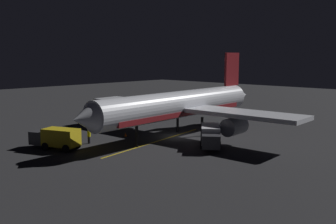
{
  "coord_description": "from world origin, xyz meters",
  "views": [
    {
      "loc": [
        -33.0,
        37.21,
        10.46
      ],
      "look_at": [
        0.0,
        2.0,
        3.5
      ],
      "focal_mm": 41.18,
      "sensor_mm": 36.0,
      "label": 1
    }
  ],
  "objects_px": {
    "traffic_cone_near_left": "(126,135)",
    "traffic_cone_near_right": "(71,138)",
    "catering_truck": "(211,136)",
    "ground_crew_worker": "(89,136)",
    "airliner": "(181,106)",
    "baggage_truck": "(57,138)"
  },
  "relations": [
    {
      "from": "traffic_cone_near_left",
      "to": "traffic_cone_near_right",
      "type": "xyz_separation_m",
      "value": [
        3.26,
        6.21,
        0.0
      ]
    },
    {
      "from": "catering_truck",
      "to": "ground_crew_worker",
      "type": "relative_size",
      "value": 3.52
    },
    {
      "from": "airliner",
      "to": "baggage_truck",
      "type": "distance_m",
      "value": 16.41
    },
    {
      "from": "airliner",
      "to": "ground_crew_worker",
      "type": "height_order",
      "value": "airliner"
    },
    {
      "from": "catering_truck",
      "to": "traffic_cone_near_right",
      "type": "xyz_separation_m",
      "value": [
        15.01,
        9.11,
        -1.01
      ]
    },
    {
      "from": "airliner",
      "to": "catering_truck",
      "type": "xyz_separation_m",
      "value": [
        -6.64,
        2.41,
        -2.81
      ]
    },
    {
      "from": "airliner",
      "to": "ground_crew_worker",
      "type": "xyz_separation_m",
      "value": [
        5.24,
        11.0,
        -3.19
      ]
    },
    {
      "from": "ground_crew_worker",
      "to": "traffic_cone_near_right",
      "type": "relative_size",
      "value": 3.16
    },
    {
      "from": "airliner",
      "to": "baggage_truck",
      "type": "height_order",
      "value": "airliner"
    },
    {
      "from": "catering_truck",
      "to": "traffic_cone_near_right",
      "type": "distance_m",
      "value": 17.59
    },
    {
      "from": "airliner",
      "to": "baggage_truck",
      "type": "bearing_deg",
      "value": 69.94
    },
    {
      "from": "baggage_truck",
      "to": "traffic_cone_near_left",
      "type": "height_order",
      "value": "baggage_truck"
    },
    {
      "from": "traffic_cone_near_left",
      "to": "airliner",
      "type": "bearing_deg",
      "value": -133.91
    },
    {
      "from": "airliner",
      "to": "traffic_cone_near_left",
      "type": "xyz_separation_m",
      "value": [
        5.11,
        5.3,
        -3.82
      ]
    },
    {
      "from": "ground_crew_worker",
      "to": "traffic_cone_near_left",
      "type": "xyz_separation_m",
      "value": [
        -0.13,
        -5.69,
        -0.64
      ]
    },
    {
      "from": "baggage_truck",
      "to": "ground_crew_worker",
      "type": "xyz_separation_m",
      "value": [
        -0.3,
        -4.19,
        -0.34
      ]
    },
    {
      "from": "airliner",
      "to": "baggage_truck",
      "type": "xyz_separation_m",
      "value": [
        5.54,
        15.18,
        -2.84
      ]
    },
    {
      "from": "airliner",
      "to": "catering_truck",
      "type": "distance_m",
      "value": 7.6
    },
    {
      "from": "traffic_cone_near_left",
      "to": "ground_crew_worker",
      "type": "bearing_deg",
      "value": 88.65
    },
    {
      "from": "baggage_truck",
      "to": "catering_truck",
      "type": "relative_size",
      "value": 1.01
    },
    {
      "from": "baggage_truck",
      "to": "traffic_cone_near_right",
      "type": "xyz_separation_m",
      "value": [
        2.83,
        -3.66,
        -0.98
      ]
    },
    {
      "from": "traffic_cone_near_right",
      "to": "ground_crew_worker",
      "type": "bearing_deg",
      "value": -170.51
    }
  ]
}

